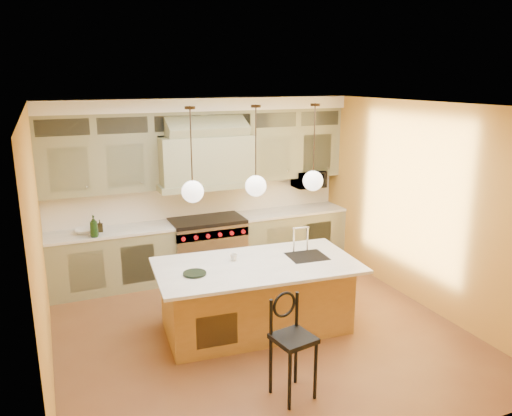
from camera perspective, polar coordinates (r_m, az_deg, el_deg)
name	(u,v)px	position (r m, az deg, el deg)	size (l,w,h in m)	color
floor	(258,330)	(6.72, 0.28, -13.81)	(5.00, 5.00, 0.00)	brown
ceiling	(259,105)	(5.91, 0.32, 11.72)	(5.00, 5.00, 0.00)	white
wall_back	(200,185)	(8.44, -6.45, 2.59)	(5.00, 5.00, 0.00)	gold
wall_front	(384,307)	(4.14, 14.43, -10.94)	(5.00, 5.00, 0.00)	gold
wall_left	(39,251)	(5.70, -23.52, -4.53)	(5.00, 5.00, 0.00)	gold
wall_right	(419,205)	(7.48, 18.17, 0.36)	(5.00, 5.00, 0.00)	gold
back_cabinetry	(204,190)	(8.20, -5.91, 2.09)	(5.00, 0.77, 2.90)	gray
range	(208,246)	(8.37, -5.56, -4.35)	(1.20, 0.74, 0.96)	silver
kitchen_island	(256,295)	(6.57, 0.03, -9.91)	(2.65, 1.55, 1.35)	olive
counter_stool	(292,340)	(5.25, 4.10, -14.80)	(0.45, 0.45, 1.10)	black
microwave	(309,179)	(8.96, 6.05, 3.31)	(0.54, 0.37, 0.30)	black
oil_bottle_a	(94,226)	(7.66, -18.05, -2.00)	(0.12, 0.13, 0.32)	black
oil_bottle_b	(100,226)	(7.91, -17.41, -1.96)	(0.08, 0.09, 0.18)	black
fruit_bowl	(85,231)	(7.91, -18.99, -2.52)	(0.29, 0.29, 0.07)	silver
cup	(234,257)	(6.45, -2.57, -5.66)	(0.10, 0.10, 0.09)	silver
pendant_left	(193,189)	(5.85, -7.26, 2.15)	(0.26, 0.26, 1.11)	#2D2319
pendant_center	(256,184)	(6.11, -0.02, 2.81)	(0.26, 0.26, 1.11)	#2D2319
pendant_right	(313,179)	(6.46, 6.53, 3.36)	(0.26, 0.26, 1.11)	#2D2319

